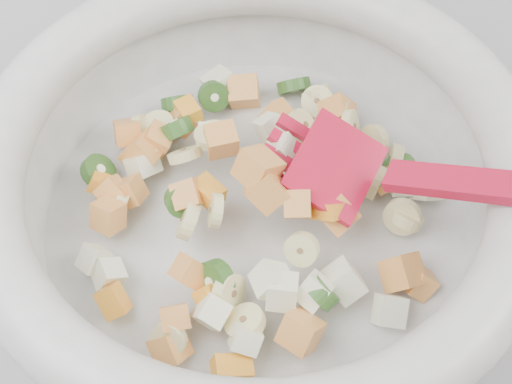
{
  "coord_description": "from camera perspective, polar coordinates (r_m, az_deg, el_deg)",
  "views": [
    {
      "loc": [
        0.16,
        1.08,
        1.39
      ],
      "look_at": [
        0.15,
        1.39,
        0.95
      ],
      "focal_mm": 55.0,
      "sensor_mm": 36.0,
      "label": 1
    }
  ],
  "objects": [
    {
      "name": "mixing_bowl",
      "position": [
        0.53,
        0.05,
        0.69
      ],
      "size": [
        0.47,
        0.39,
        0.16
      ],
      "color": "silver",
      "rests_on": "counter"
    },
    {
      "name": "counter",
      "position": [
        1.02,
        -8.34,
        -13.2
      ],
      "size": [
        2.0,
        0.6,
        0.9
      ],
      "primitive_type": "cube",
      "color": "#9D9EA3",
      "rests_on": "ground"
    }
  ]
}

